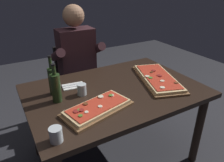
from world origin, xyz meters
TOP-DOWN VIEW (x-y plane):
  - ground_plane at (0.00, 0.00)m, footprint 6.40×6.40m
  - dining_table at (0.00, 0.00)m, footprint 1.40×0.96m
  - pizza_rectangular_front at (-0.26, -0.21)m, footprint 0.53×0.34m
  - pizza_rectangular_left at (0.41, -0.05)m, footprint 0.47×0.68m
  - wine_bottle_dark at (-0.46, 0.04)m, footprint 0.07×0.07m
  - oil_bottle_amber at (-0.45, 0.17)m, footprint 0.06×0.06m
  - tumbler_near_camera at (-0.27, 0.05)m, footprint 0.07×0.07m
  - tumbler_far_side at (-0.59, -0.37)m, footprint 0.07×0.07m
  - napkin_cutlery_set at (-0.28, 0.21)m, footprint 0.19×0.13m
  - diner_chair at (-0.03, 0.86)m, footprint 0.44×0.44m
  - seated_diner at (-0.03, 0.74)m, footprint 0.53×0.41m

SIDE VIEW (x-z plane):
  - ground_plane at x=0.00m, z-range 0.00..0.00m
  - diner_chair at x=-0.03m, z-range 0.05..0.92m
  - dining_table at x=0.00m, z-range 0.27..1.01m
  - seated_diner at x=-0.03m, z-range 0.08..1.41m
  - napkin_cutlery_set at x=-0.28m, z-range 0.74..0.75m
  - pizza_rectangular_front at x=-0.26m, z-range 0.73..0.78m
  - pizza_rectangular_left at x=0.41m, z-range 0.73..0.78m
  - tumbler_near_camera at x=-0.27m, z-range 0.73..0.82m
  - tumbler_far_side at x=-0.59m, z-range 0.74..0.83m
  - wine_bottle_dark at x=-0.46m, z-range 0.71..1.00m
  - oil_bottle_amber at x=-0.45m, z-range 0.70..1.01m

